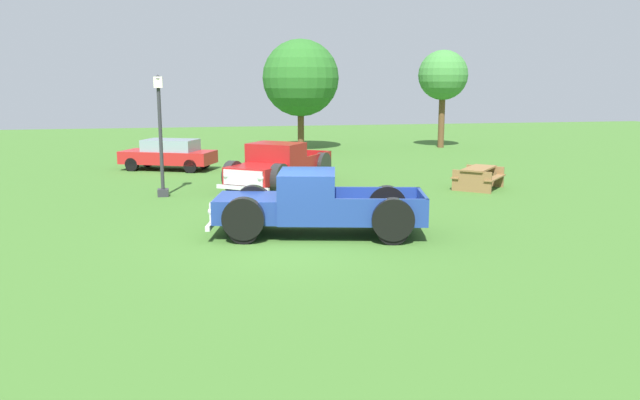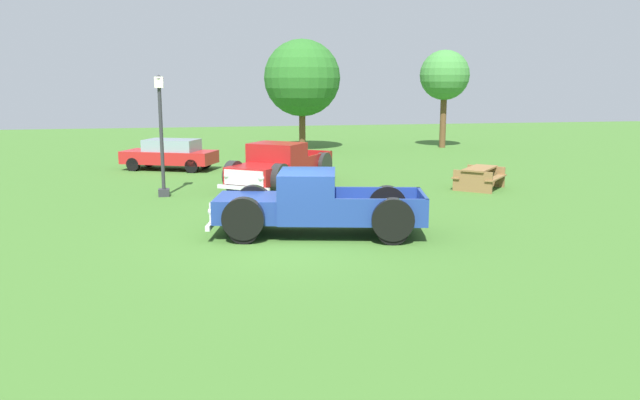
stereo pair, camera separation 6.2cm
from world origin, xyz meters
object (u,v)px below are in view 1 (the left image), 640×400
at_px(picnic_table, 479,175).
at_px(pickup_truck_behind_left, 275,167).
at_px(sedan_distant_a, 169,154).
at_px(oak_tree_west, 301,78).
at_px(oak_tree_east, 443,76).
at_px(lamp_post_near, 160,133).
at_px(pickup_truck_foreground, 305,205).

bearing_deg(picnic_table, pickup_truck_behind_left, 168.06).
relative_size(sedan_distant_a, picnic_table, 1.85).
distance_m(pickup_truck_behind_left, oak_tree_west, 13.70).
bearing_deg(oak_tree_east, oak_tree_west, 176.52).
bearing_deg(lamp_post_near, pickup_truck_foreground, -59.31).
distance_m(sedan_distant_a, oak_tree_east, 17.03).
distance_m(sedan_distant_a, oak_tree_west, 10.57).
distance_m(picnic_table, oak_tree_west, 15.41).
bearing_deg(oak_tree_west, picnic_table, -74.40).
relative_size(sedan_distant_a, lamp_post_near, 1.07).
bearing_deg(lamp_post_near, oak_tree_east, 40.93).
bearing_deg(oak_tree_east, picnic_table, -106.73).
xyz_separation_m(sedan_distant_a, picnic_table, (11.11, -7.33, -0.21)).
bearing_deg(lamp_post_near, picnic_table, -3.52).
bearing_deg(oak_tree_east, pickup_truck_foreground, -120.54).
relative_size(sedan_distant_a, oak_tree_east, 0.77).
height_order(pickup_truck_foreground, oak_tree_east, oak_tree_east).
bearing_deg(sedan_distant_a, pickup_truck_behind_left, -55.85).
bearing_deg(pickup_truck_foreground, lamp_post_near, 120.69).
distance_m(pickup_truck_foreground, sedan_distant_a, 13.49).
bearing_deg(lamp_post_near, pickup_truck_behind_left, 11.95).
bearing_deg(lamp_post_near, oak_tree_west, 62.82).
xyz_separation_m(pickup_truck_foreground, pickup_truck_behind_left, (0.19, 7.15, 0.01)).
bearing_deg(pickup_truck_foreground, pickup_truck_behind_left, 88.48).
relative_size(lamp_post_near, oak_tree_east, 0.72).
bearing_deg(pickup_truck_foreground, oak_tree_east, 59.46).
distance_m(pickup_truck_foreground, picnic_table, 9.27).
xyz_separation_m(sedan_distant_a, oak_tree_east, (15.31, 6.63, 3.43)).
relative_size(lamp_post_near, oak_tree_west, 0.66).
relative_size(sedan_distant_a, oak_tree_west, 0.70).
xyz_separation_m(pickup_truck_behind_left, picnic_table, (7.17, -1.52, -0.29)).
bearing_deg(oak_tree_east, sedan_distant_a, -156.59).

